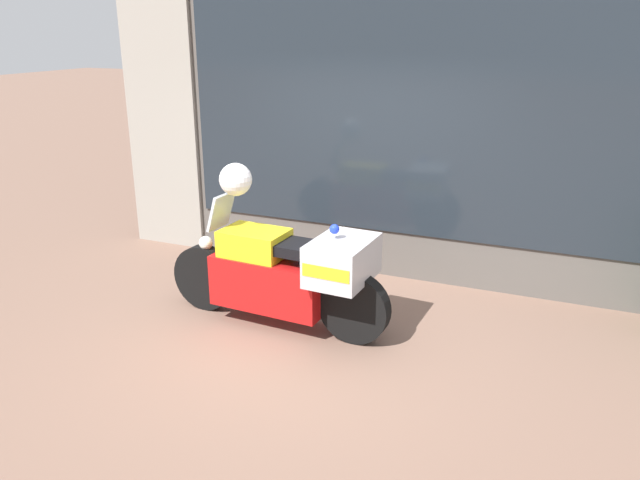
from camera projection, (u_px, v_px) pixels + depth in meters
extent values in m
plane|color=#7A5B4C|center=(308.00, 339.00, 5.84)|extent=(60.00, 60.00, 0.00)
cube|color=#56514C|center=(379.00, 116.00, 6.99)|extent=(6.64, 0.40, 3.64)
cube|color=gray|center=(172.00, 104.00, 8.04)|extent=(1.02, 0.55, 3.64)
cube|color=#1E262D|center=(416.00, 116.00, 6.61)|extent=(5.39, 0.02, 2.64)
cube|color=slate|center=(411.00, 250.00, 7.34)|extent=(5.17, 0.30, 0.55)
cube|color=silver|center=(418.00, 169.00, 7.16)|extent=(5.17, 0.02, 1.37)
cube|color=beige|center=(418.00, 111.00, 6.81)|extent=(5.17, 0.30, 0.02)
cube|color=black|center=(284.00, 101.00, 7.40)|extent=(0.18, 0.04, 0.06)
cube|color=#195623|center=(418.00, 108.00, 6.80)|extent=(0.18, 0.04, 0.06)
cube|color=navy|center=(578.00, 116.00, 6.20)|extent=(0.18, 0.04, 0.06)
cube|color=white|center=(269.00, 202.00, 7.82)|extent=(0.19, 0.02, 0.27)
cube|color=yellow|center=(361.00, 212.00, 7.37)|extent=(0.19, 0.03, 0.27)
cube|color=orange|center=(464.00, 225.00, 6.93)|extent=(0.19, 0.02, 0.27)
cube|color=#2866B7|center=(582.00, 238.00, 6.48)|extent=(0.19, 0.03, 0.27)
cylinder|color=black|center=(205.00, 277.00, 6.38)|extent=(0.68, 0.18, 0.68)
cylinder|color=black|center=(354.00, 308.00, 5.69)|extent=(0.68, 0.18, 0.68)
cube|color=#B71414|center=(271.00, 282.00, 6.02)|extent=(1.15, 0.54, 0.50)
cube|color=yellow|center=(255.00, 244.00, 5.98)|extent=(0.64, 0.47, 0.28)
cube|color=black|center=(294.00, 248.00, 5.79)|extent=(0.68, 0.40, 0.10)
cube|color=#B7B7BC|center=(342.00, 260.00, 5.60)|extent=(0.53, 0.73, 0.38)
cube|color=yellow|center=(342.00, 260.00, 5.60)|extent=(0.48, 0.74, 0.11)
cube|color=#B2BCC6|center=(221.00, 211.00, 6.04)|extent=(0.15, 0.34, 0.36)
sphere|color=white|center=(206.00, 243.00, 6.24)|extent=(0.14, 0.14, 0.14)
sphere|color=blue|center=(334.00, 229.00, 5.54)|extent=(0.09, 0.09, 0.09)
sphere|color=white|center=(236.00, 179.00, 5.86)|extent=(0.31, 0.31, 0.31)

